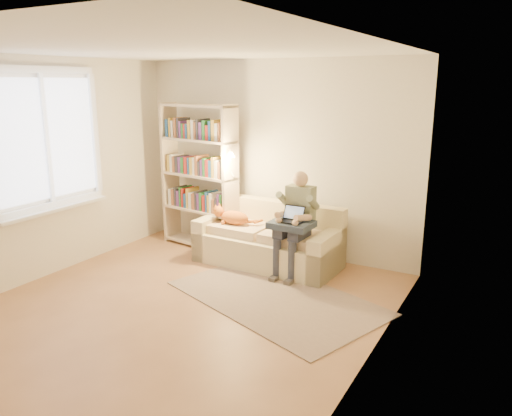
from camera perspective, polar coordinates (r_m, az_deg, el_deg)
The scene contains 13 objects.
floor at distance 5.32m, azimuth -9.26°, elevation -11.65°, with size 4.50×4.50×0.00m, color #986945.
ceiling at distance 4.80m, azimuth -10.55°, elevation 17.53°, with size 4.00×4.50×0.02m, color white.
wall_left at distance 6.33m, azimuth -24.14°, elevation 3.86°, with size 0.02×4.50×2.60m, color silver.
wall_right at distance 3.98m, azimuth 13.18°, elevation -0.76°, with size 0.02×4.50×2.60m, color silver.
wall_back at distance 6.76m, azimuth 2.21°, elevation 5.67°, with size 4.00×0.02×2.60m, color silver.
window at distance 6.40m, azimuth -22.49°, elevation 4.80°, with size 0.12×1.52×1.69m.
sofa at distance 6.47m, azimuth 1.49°, elevation -3.96°, with size 1.86×0.87×0.78m.
person at distance 6.03m, azimuth 4.59°, elevation -1.06°, with size 0.35×0.55×1.26m.
cat at distance 6.51m, azimuth -2.41°, elevation -1.04°, with size 0.61×0.22×0.22m.
blanket at distance 5.98m, azimuth 3.52°, elevation -1.79°, with size 0.49×0.40×0.08m, color #293548.
laptop at distance 5.97m, azimuth 3.58°, elevation -0.98°, with size 0.27×0.25×0.21m.
bookshelf at distance 6.99m, azimuth -6.54°, elevation 4.38°, with size 1.34×0.56×2.03m.
rug at distance 5.56m, azimuth 2.28°, elevation -10.21°, with size 2.30×1.36×0.01m, color gray.
Camera 1 is at (3.03, -3.71, 2.30)m, focal length 35.00 mm.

